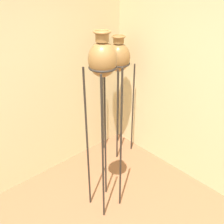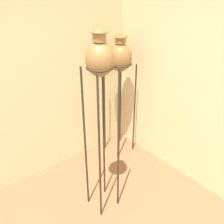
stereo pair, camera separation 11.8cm
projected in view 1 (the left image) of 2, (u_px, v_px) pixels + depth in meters
The scene contains 2 objects.
vase_stand_tall at pixel (103, 69), 2.24m from camera, with size 0.26×0.26×1.92m.
vase_stand_medium at pixel (118, 60), 3.28m from camera, with size 0.31×0.31×1.66m.
Camera 1 is at (-0.52, -0.61, 2.34)m, focal length 42.00 mm.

